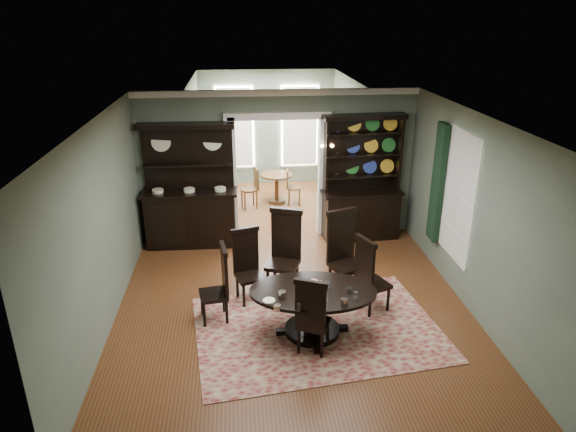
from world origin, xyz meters
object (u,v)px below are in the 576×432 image
Objects in this scene: dining_table at (313,303)px; sideboard at (191,204)px; welsh_dresser at (361,195)px; parlor_table at (277,184)px.

sideboard is (-1.96, 3.34, 0.35)m from dining_table.
dining_table is 3.89m from sideboard.
parlor_table is at bearing 120.91° from welsh_dresser.
sideboard is at bearing 176.10° from welsh_dresser.
welsh_dresser is 3.30× the size of parlor_table.
welsh_dresser reaches higher than dining_table.
parlor_table is at bearing 51.05° from sideboard.
sideboard is 0.96× the size of welsh_dresser.
welsh_dresser reaches higher than sideboard.
dining_table is 0.79× the size of sideboard.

